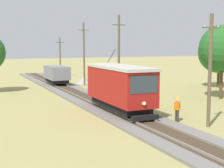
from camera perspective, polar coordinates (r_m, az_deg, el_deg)
red_tram at (r=26.87m, az=1.28°, el=-0.38°), size 2.60×8.54×4.79m
freight_car at (r=45.78m, az=-9.24°, el=1.65°), size 2.40×5.20×2.31m
utility_pole_near_tram at (r=23.24m, az=16.07°, el=2.30°), size 1.40×0.24×7.45m
utility_pole_mid at (r=35.52m, az=1.14°, el=4.82°), size 1.40×0.28×8.50m
utility_pole_far at (r=45.99m, az=-4.71°, el=5.14°), size 1.40×0.46×8.39m
utility_pole_distant at (r=58.01m, az=-8.69°, el=4.52°), size 1.40×0.41×6.61m
gravel_pile at (r=48.28m, az=-4.75°, el=0.71°), size 2.09×2.09×1.01m
track_worker at (r=24.60m, az=10.85°, el=-4.00°), size 0.37×0.44×1.78m
tree_left_near at (r=35.79m, az=17.99°, el=5.72°), size 4.66×4.66×7.44m
tree_left_far at (r=45.37m, az=17.49°, el=5.13°), size 5.34×5.34×7.19m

